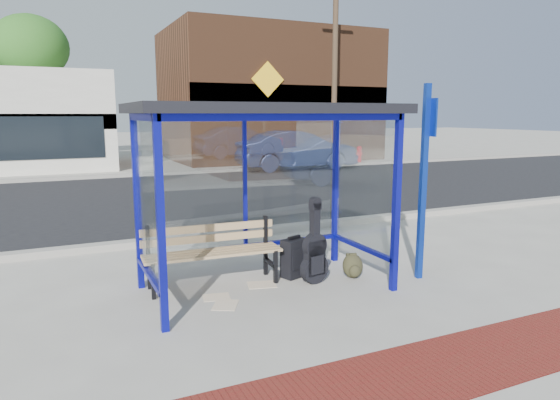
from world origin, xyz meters
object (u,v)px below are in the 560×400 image
guitar_bag (315,254)px  suitcase (294,258)px  backpack (353,266)px  parked_car (297,150)px  bench (212,249)px  fire_hydrant (359,154)px

guitar_bag → suitcase: bearing=101.6°
suitcase → backpack: 0.84m
suitcase → backpack: suitcase is taller
parked_car → suitcase: bearing=156.8°
bench → fire_hydrant: bench is taller
guitar_bag → parked_car: 14.18m
guitar_bag → fire_hydrant: (10.07, 14.02, 0.02)m
bench → backpack: (1.89, -0.56, -0.33)m
suitcase → parked_car: 13.94m
bench → guitar_bag: guitar_bag is taller
bench → suitcase: (1.15, -0.19, -0.21)m
bench → suitcase: bearing=-6.1°
backpack → parked_car: (5.54, 12.81, 0.64)m
parked_car → backpack: bearing=160.3°
backpack → fire_hydrant: bearing=72.1°
parked_car → fire_hydrant: size_ratio=6.11×
suitcase → fire_hydrant: fire_hydrant is taller
suitcase → bench: bearing=152.3°
suitcase → parked_car: size_ratio=0.12×
guitar_bag → backpack: guitar_bag is taller
suitcase → fire_hydrant: 17.07m
parked_car → fire_hydrant: 4.14m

